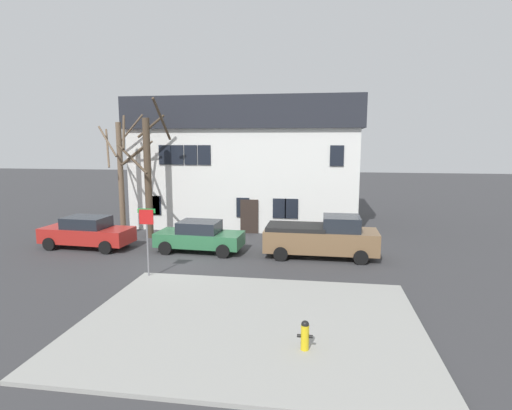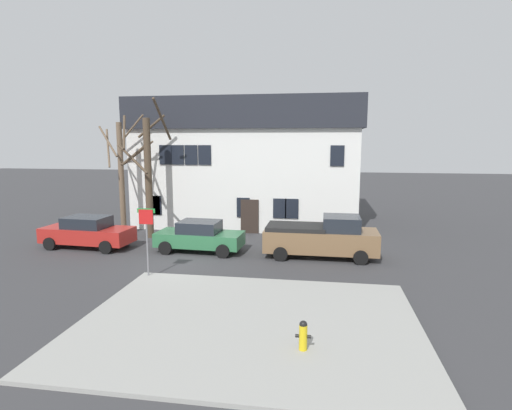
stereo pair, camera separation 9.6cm
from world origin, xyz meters
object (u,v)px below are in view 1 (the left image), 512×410
(car_green_sedan, at_px, (200,236))
(pickup_truck_brown, at_px, (322,237))
(car_red_sedan, at_px, (87,232))
(tree_bare_mid, at_px, (147,171))
(tree_bare_near, at_px, (121,174))
(street_sign_pole, at_px, (147,230))
(building_main, at_px, (250,161))
(fire_hydrant, at_px, (305,335))

(car_green_sedan, xyz_separation_m, pickup_truck_brown, (6.19, -0.05, 0.19))
(car_red_sedan, distance_m, car_green_sedan, 6.14)
(car_red_sedan, xyz_separation_m, car_green_sedan, (6.14, 0.16, -0.04))
(tree_bare_mid, bearing_deg, tree_bare_near, 164.92)
(tree_bare_mid, relative_size, pickup_truck_brown, 1.46)
(car_red_sedan, xyz_separation_m, street_sign_pole, (5.23, -4.23, 1.20))
(pickup_truck_brown, bearing_deg, tree_bare_near, 165.07)
(building_main, bearing_deg, street_sign_pole, -98.56)
(tree_bare_near, xyz_separation_m, fire_hydrant, (11.43, -12.74, -3.17))
(building_main, bearing_deg, fire_hydrant, -76.16)
(tree_bare_near, height_order, fire_hydrant, tree_bare_near)
(tree_bare_mid, height_order, fire_hydrant, tree_bare_mid)
(pickup_truck_brown, height_order, street_sign_pole, street_sign_pole)
(tree_bare_near, distance_m, tree_bare_mid, 1.90)
(car_red_sedan, bearing_deg, tree_bare_near, 82.47)
(fire_hydrant, bearing_deg, building_main, 103.84)
(car_red_sedan, height_order, car_green_sedan, car_red_sedan)
(building_main, relative_size, tree_bare_mid, 1.87)
(building_main, xyz_separation_m, pickup_truck_brown, (5.07, -9.13, -3.25))
(tree_bare_near, xyz_separation_m, pickup_truck_brown, (11.89, -3.17, -2.71))
(tree_bare_mid, height_order, car_green_sedan, tree_bare_mid)
(tree_bare_near, bearing_deg, car_green_sedan, -28.69)
(fire_hydrant, bearing_deg, tree_bare_mid, 128.12)
(tree_bare_near, xyz_separation_m, street_sign_pole, (4.80, -7.51, -1.67))
(building_main, bearing_deg, tree_bare_near, -138.89)
(car_red_sedan, distance_m, pickup_truck_brown, 12.33)
(building_main, relative_size, street_sign_pole, 5.09)
(fire_hydrant, bearing_deg, car_green_sedan, 120.79)
(tree_bare_mid, height_order, pickup_truck_brown, tree_bare_mid)
(building_main, distance_m, car_green_sedan, 9.78)
(tree_bare_near, distance_m, fire_hydrant, 17.41)
(tree_bare_mid, bearing_deg, car_green_sedan, -34.13)
(tree_bare_mid, xyz_separation_m, car_green_sedan, (3.88, -2.63, -3.12))
(street_sign_pole, bearing_deg, car_green_sedan, 78.37)
(car_green_sedan, bearing_deg, fire_hydrant, -59.21)
(tree_bare_mid, xyz_separation_m, fire_hydrant, (9.61, -12.25, -3.38))
(building_main, height_order, pickup_truck_brown, building_main)
(tree_bare_near, distance_m, car_red_sedan, 4.38)
(car_green_sedan, height_order, pickup_truck_brown, pickup_truck_brown)
(fire_hydrant, height_order, street_sign_pole, street_sign_pole)
(car_red_sedan, relative_size, car_green_sedan, 1.09)
(tree_bare_near, xyz_separation_m, car_green_sedan, (5.70, -3.12, -2.91))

